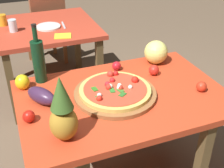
{
  "coord_description": "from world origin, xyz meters",
  "views": [
    {
      "loc": [
        -0.58,
        -1.32,
        1.68
      ],
      "look_at": [
        -0.05,
        0.06,
        0.78
      ],
      "focal_mm": 47.29,
      "sensor_mm": 36.0,
      "label": 1
    }
  ],
  "objects_px": {
    "eggplant": "(41,96)",
    "tomato_beside_pepper": "(154,70)",
    "dining_chair": "(47,26)",
    "drinking_glass_water": "(13,26)",
    "display_table": "(123,108)",
    "melon": "(156,52)",
    "dinner_plate": "(48,27)",
    "pineapple_left": "(63,112)",
    "tomato_at_corner": "(117,66)",
    "bell_pepper": "(22,82)",
    "drinking_glass_juice": "(2,20)",
    "pizza": "(115,89)",
    "fork_utensil": "(33,29)",
    "pizza_board": "(115,94)",
    "wine_bottle": "(39,60)",
    "knife_utensil": "(63,25)",
    "tomato_near_board": "(29,116)",
    "background_table": "(46,36)",
    "tomato_by_bottle": "(201,86)",
    "napkin_folded": "(63,36)"
  },
  "relations": [
    {
      "from": "eggplant",
      "to": "tomato_beside_pepper",
      "type": "bearing_deg",
      "value": 4.61
    },
    {
      "from": "dining_chair",
      "to": "drinking_glass_water",
      "type": "xyz_separation_m",
      "value": [
        -0.39,
        -0.72,
        0.3
      ]
    },
    {
      "from": "display_table",
      "to": "tomato_beside_pepper",
      "type": "relative_size",
      "value": 17.82
    },
    {
      "from": "melon",
      "to": "dinner_plate",
      "type": "height_order",
      "value": "melon"
    },
    {
      "from": "pineapple_left",
      "to": "tomato_at_corner",
      "type": "height_order",
      "value": "pineapple_left"
    },
    {
      "from": "dinner_plate",
      "to": "bell_pepper",
      "type": "bearing_deg",
      "value": -108.83
    },
    {
      "from": "pineapple_left",
      "to": "drinking_glass_juice",
      "type": "height_order",
      "value": "pineapple_left"
    },
    {
      "from": "dinner_plate",
      "to": "pizza",
      "type": "bearing_deg",
      "value": -83.06
    },
    {
      "from": "tomato_at_corner",
      "to": "fork_utensil",
      "type": "relative_size",
      "value": 0.33
    },
    {
      "from": "pizza_board",
      "to": "tomato_beside_pepper",
      "type": "relative_size",
      "value": 7.05
    },
    {
      "from": "eggplant",
      "to": "dinner_plate",
      "type": "bearing_deg",
      "value": 77.81
    },
    {
      "from": "wine_bottle",
      "to": "knife_utensil",
      "type": "bearing_deg",
      "value": 69.02
    },
    {
      "from": "wine_bottle",
      "to": "bell_pepper",
      "type": "distance_m",
      "value": 0.16
    },
    {
      "from": "drinking_glass_water",
      "to": "dinner_plate",
      "type": "xyz_separation_m",
      "value": [
        0.3,
        -0.01,
        -0.05
      ]
    },
    {
      "from": "tomato_near_board",
      "to": "knife_utensil",
      "type": "xyz_separation_m",
      "value": [
        0.49,
        1.33,
        -0.03
      ]
    },
    {
      "from": "tomato_beside_pepper",
      "to": "background_table",
      "type": "bearing_deg",
      "value": 112.72
    },
    {
      "from": "dining_chair",
      "to": "eggplant",
      "type": "height_order",
      "value": "dining_chair"
    },
    {
      "from": "tomato_by_bottle",
      "to": "drinking_glass_juice",
      "type": "bearing_deg",
      "value": 122.52
    },
    {
      "from": "eggplant",
      "to": "knife_utensil",
      "type": "relative_size",
      "value": 1.11
    },
    {
      "from": "pizza_board",
      "to": "pineapple_left",
      "type": "xyz_separation_m",
      "value": [
        -0.36,
        -0.25,
        0.14
      ]
    },
    {
      "from": "tomato_near_board",
      "to": "napkin_folded",
      "type": "height_order",
      "value": "tomato_near_board"
    },
    {
      "from": "pineapple_left",
      "to": "fork_utensil",
      "type": "distance_m",
      "value": 1.52
    },
    {
      "from": "melon",
      "to": "tomato_beside_pepper",
      "type": "height_order",
      "value": "melon"
    },
    {
      "from": "pizza_board",
      "to": "fork_utensil",
      "type": "distance_m",
      "value": 1.3
    },
    {
      "from": "dining_chair",
      "to": "melon",
      "type": "distance_m",
      "value": 1.8
    },
    {
      "from": "bell_pepper",
      "to": "knife_utensil",
      "type": "height_order",
      "value": "bell_pepper"
    },
    {
      "from": "background_table",
      "to": "pizza_board",
      "type": "relative_size",
      "value": 1.94
    },
    {
      "from": "eggplant",
      "to": "wine_bottle",
      "type": "bearing_deg",
      "value": 81.59
    },
    {
      "from": "dining_chair",
      "to": "napkin_folded",
      "type": "distance_m",
      "value": 1.02
    },
    {
      "from": "background_table",
      "to": "tomato_near_board",
      "type": "bearing_deg",
      "value": -103.23
    },
    {
      "from": "fork_utensil",
      "to": "pizza_board",
      "type": "bearing_deg",
      "value": -72.89
    },
    {
      "from": "tomato_at_corner",
      "to": "napkin_folded",
      "type": "xyz_separation_m",
      "value": [
        -0.2,
        0.72,
        -0.03
      ]
    },
    {
      "from": "display_table",
      "to": "tomato_by_bottle",
      "type": "xyz_separation_m",
      "value": [
        0.45,
        -0.13,
        0.13
      ]
    },
    {
      "from": "napkin_folded",
      "to": "tomato_by_bottle",
      "type": "bearing_deg",
      "value": -63.47
    },
    {
      "from": "tomato_near_board",
      "to": "napkin_folded",
      "type": "distance_m",
      "value": 1.16
    },
    {
      "from": "tomato_near_board",
      "to": "background_table",
      "type": "bearing_deg",
      "value": 76.77
    },
    {
      "from": "drinking_glass_juice",
      "to": "napkin_folded",
      "type": "distance_m",
      "value": 0.65
    },
    {
      "from": "pizza_board",
      "to": "napkin_folded",
      "type": "bearing_deg",
      "value": 94.39
    },
    {
      "from": "drinking_glass_water",
      "to": "fork_utensil",
      "type": "xyz_separation_m",
      "value": [
        0.16,
        -0.01,
        -0.05
      ]
    },
    {
      "from": "melon",
      "to": "drinking_glass_water",
      "type": "relative_size",
      "value": 1.51
    },
    {
      "from": "eggplant",
      "to": "knife_utensil",
      "type": "bearing_deg",
      "value": 71.51
    },
    {
      "from": "background_table",
      "to": "drinking_glass_water",
      "type": "distance_m",
      "value": 0.33
    },
    {
      "from": "eggplant",
      "to": "tomato_beside_pepper",
      "type": "xyz_separation_m",
      "value": [
        0.73,
        0.06,
        -0.01
      ]
    },
    {
      "from": "melon",
      "to": "knife_utensil",
      "type": "relative_size",
      "value": 0.9
    },
    {
      "from": "dinner_plate",
      "to": "display_table",
      "type": "bearing_deg",
      "value": -81.15
    },
    {
      "from": "display_table",
      "to": "pizza",
      "type": "xyz_separation_m",
      "value": [
        -0.04,
        0.01,
        0.13
      ]
    },
    {
      "from": "background_table",
      "to": "dinner_plate",
      "type": "bearing_deg",
      "value": -73.36
    },
    {
      "from": "melon",
      "to": "drinking_glass_water",
      "type": "bearing_deg",
      "value": 131.58
    },
    {
      "from": "background_table",
      "to": "knife_utensil",
      "type": "distance_m",
      "value": 0.2
    },
    {
      "from": "melon",
      "to": "drinking_glass_water",
      "type": "xyz_separation_m",
      "value": [
        -0.87,
        0.98,
        -0.03
      ]
    }
  ]
}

